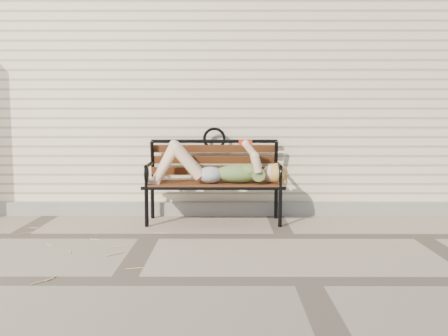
{
  "coord_description": "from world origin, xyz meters",
  "views": [
    {
      "loc": [
        0.7,
        -4.52,
        1.12
      ],
      "look_at": [
        0.68,
        0.45,
        0.59
      ],
      "focal_mm": 40.0,
      "sensor_mm": 36.0,
      "label": 1
    }
  ],
  "objects": [
    {
      "name": "foundation_strip",
      "position": [
        0.0,
        0.97,
        0.07
      ],
      "size": [
        8.0,
        0.1,
        0.15
      ],
      "primitive_type": "cube",
      "color": "gray",
      "rests_on": "ground"
    },
    {
      "name": "ground",
      "position": [
        0.0,
        0.0,
        0.0
      ],
      "size": [
        80.0,
        80.0,
        0.0
      ],
      "primitive_type": "plane",
      "color": "gray",
      "rests_on": "ground"
    },
    {
      "name": "garden_bench",
      "position": [
        0.58,
        0.7,
        0.55
      ],
      "size": [
        1.52,
        0.61,
        0.98
      ],
      "color": "black",
      "rests_on": "ground"
    },
    {
      "name": "house_wall",
      "position": [
        0.0,
        3.0,
        1.5
      ],
      "size": [
        8.0,
        4.0,
        3.0
      ],
      "primitive_type": "cube",
      "color": "#F7E7C1",
      "rests_on": "ground"
    },
    {
      "name": "reading_woman",
      "position": [
        0.59,
        0.57,
        0.58
      ],
      "size": [
        1.43,
        0.33,
        0.45
      ],
      "color": "#0A404B",
      "rests_on": "ground"
    }
  ]
}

